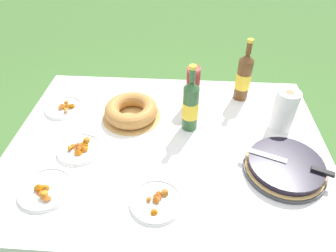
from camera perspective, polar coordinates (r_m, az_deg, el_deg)
name	(u,v)px	position (r m, az deg, el deg)	size (l,w,h in m)	color
ground_plane	(168,227)	(2.03, -0.05, -18.66)	(16.00, 16.00, 0.00)	#4C7A38
garden_table	(168,153)	(1.49, -0.07, -5.09)	(1.49, 1.13, 0.75)	brown
tablecloth	(168,144)	(1.45, -0.07, -3.52)	(1.50, 1.14, 0.10)	white
berry_tart	(285,167)	(1.39, 21.37, -7.25)	(0.35, 0.35, 0.06)	#38383D
serving_knife	(294,163)	(1.37, 22.91, -6.57)	(0.36, 0.16, 0.01)	silver
bundt_cake	(131,111)	(1.57, -7.02, 2.92)	(0.31, 0.31, 0.08)	tan
cup_stack	(193,87)	(1.62, 4.76, 7.46)	(0.07, 0.07, 0.23)	#E04C47
cider_bottle_green	(191,106)	(1.44, 4.32, 3.89)	(0.08, 0.08, 0.35)	#2D562D
cider_bottle_amber	(244,77)	(1.71, 14.21, 9.03)	(0.08, 0.08, 0.35)	brown
snack_plate_near	(45,189)	(1.33, -22.39, -11.07)	(0.22, 0.22, 0.06)	white
snack_plate_left	(156,201)	(1.21, -2.26, -14.07)	(0.21, 0.21, 0.05)	white
snack_plate_right	(80,148)	(1.45, -16.49, -4.11)	(0.21, 0.21, 0.06)	white
snack_plate_far	(64,107)	(1.73, -19.19, 3.37)	(0.21, 0.21, 0.05)	white
paper_towel_roll	(284,111)	(1.56, 21.25, 2.73)	(0.11, 0.11, 0.22)	white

